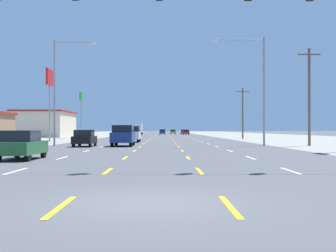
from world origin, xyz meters
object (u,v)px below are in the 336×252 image
at_px(suv_inner_left_mid, 123,135).
at_px(sedan_far_right_distant_a, 184,132).
at_px(hatchback_far_left_near, 85,138).
at_px(hatchback_center_turn_farther, 162,132).
at_px(sedan_far_right_farthest, 186,132).
at_px(pole_sign_left_row_2, 81,104).
at_px(box_truck_far_left_far, 138,128).
at_px(pole_sign_left_row_1, 50,85).
at_px(sedan_inner_right_distant_b, 173,132).
at_px(suv_inner_left_midfar, 132,134).
at_px(streetlight_right_row_0, 258,82).
at_px(streetlight_left_row_0, 58,85).
at_px(hatchback_far_left_nearest, 22,145).

bearing_deg(suv_inner_left_mid, sedan_far_right_distant_a, 83.98).
distance_m(hatchback_far_left_near, sedan_far_right_distant_a, 99.81).
xyz_separation_m(hatchback_center_turn_farther, sedan_far_right_farthest, (6.95, 2.12, -0.03)).
xyz_separation_m(hatchback_far_left_near, pole_sign_left_row_2, (-7.43, 37.15, 5.36)).
bearing_deg(box_truck_far_left_far, pole_sign_left_row_1, -96.52).
height_order(suv_inner_left_mid, sedan_far_right_farthest, suv_inner_left_mid).
xyz_separation_m(hatchback_center_turn_farther, pole_sign_left_row_1, (-14.35, -69.11, 6.56)).
distance_m(suv_inner_left_mid, sedan_inner_right_distant_b, 98.85).
distance_m(suv_inner_left_midfar, sedan_far_right_farthest, 74.54).
relative_size(sedan_far_right_distant_a, streetlight_right_row_0, 0.43).
height_order(pole_sign_left_row_2, streetlight_left_row_0, streetlight_left_row_0).
relative_size(hatchback_far_left_near, pole_sign_left_row_2, 0.48).
bearing_deg(streetlight_left_row_0, hatchback_far_left_nearest, -81.94).
distance_m(hatchback_far_left_near, sedan_far_right_farthest, 88.05).
xyz_separation_m(suv_inner_left_mid, streetlight_right_row_0, (13.03, 0.97, 5.15)).
bearing_deg(suv_inner_left_midfar, suv_inner_left_mid, -89.71).
distance_m(hatchback_far_left_near, pole_sign_left_row_1, 18.56).
distance_m(suv_inner_left_midfar, sedan_inner_right_distant_b, 86.76).
relative_size(suv_inner_left_midfar, pole_sign_left_row_2, 0.60).
relative_size(box_truck_far_left_far, streetlight_left_row_0, 0.70).
distance_m(suv_inner_left_mid, pole_sign_left_row_2, 38.07).
height_order(sedan_inner_right_distant_b, streetlight_left_row_0, streetlight_left_row_0).
bearing_deg(hatchback_center_turn_farther, hatchback_far_left_near, -94.70).
distance_m(hatchback_far_left_nearest, suv_inner_left_midfar, 30.13).
bearing_deg(streetlight_left_row_0, hatchback_far_left_near, -34.53).
xyz_separation_m(sedan_inner_right_distant_b, streetlight_right_row_0, (6.14, -97.64, 5.42)).
distance_m(sedan_inner_right_distant_b, pole_sign_left_row_1, 86.01).
distance_m(sedan_far_right_distant_a, streetlight_left_row_0, 98.42).
bearing_deg(streetlight_right_row_0, pole_sign_left_row_1, 150.09).
bearing_deg(sedan_inner_right_distant_b, sedan_far_right_farthest, -74.23).
distance_m(hatchback_far_left_near, pole_sign_left_row_2, 38.26).
bearing_deg(hatchback_far_left_near, sedan_far_right_distant_a, 82.07).
bearing_deg(hatchback_center_turn_farther, sedan_inner_right_distant_b, 77.17).
distance_m(box_truck_far_left_far, hatchback_center_turn_farther, 7.86).
distance_m(pole_sign_left_row_1, pole_sign_left_row_2, 21.47).
bearing_deg(streetlight_right_row_0, pole_sign_left_row_2, 124.22).
height_order(sedan_far_right_farthest, sedan_inner_right_distant_b, same).
bearing_deg(pole_sign_left_row_1, suv_inner_left_mid, -53.61).
bearing_deg(pole_sign_left_row_1, streetlight_left_row_0, -71.90).
xyz_separation_m(sedan_far_right_farthest, sedan_inner_right_distant_b, (-3.58, 12.68, 0.00)).
height_order(hatchback_far_left_nearest, box_truck_far_left_far, box_truck_far_left_far).
height_order(suv_inner_left_mid, pole_sign_left_row_1, pole_sign_left_row_1).
height_order(box_truck_far_left_far, streetlight_right_row_0, streetlight_right_row_0).
height_order(suv_inner_left_mid, sedan_far_right_distant_a, suv_inner_left_mid).
distance_m(suv_inner_left_midfar, sedan_far_right_distant_a, 86.33).
xyz_separation_m(hatchback_far_left_near, hatchback_center_turn_farther, (6.97, 84.82, 0.00)).
bearing_deg(hatchback_center_turn_farther, streetlight_left_row_0, -96.79).
distance_m(sedan_far_right_distant_a, pole_sign_left_row_1, 86.04).
distance_m(sedan_far_right_farthest, streetlight_left_row_0, 86.75).
height_order(hatchback_far_left_near, box_truck_far_left_far, box_truck_far_left_far).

